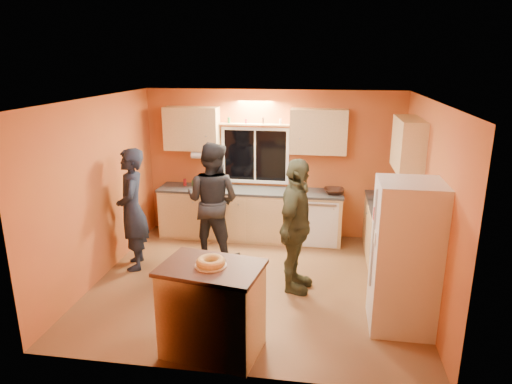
% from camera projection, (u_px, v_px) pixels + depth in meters
% --- Properties ---
extents(ground, '(4.50, 4.50, 0.00)m').
position_uv_depth(ground, '(255.00, 283.00, 6.56)').
color(ground, brown).
rests_on(ground, ground).
extents(room_shell, '(4.54, 4.04, 2.61)m').
position_uv_depth(room_shell, '(267.00, 167.00, 6.48)').
color(room_shell, '#BB5530').
rests_on(room_shell, ground).
extents(back_counter, '(4.23, 0.62, 0.90)m').
position_uv_depth(back_counter, '(270.00, 215.00, 8.04)').
color(back_counter, tan).
rests_on(back_counter, ground).
extents(right_counter, '(0.62, 1.84, 0.90)m').
position_uv_depth(right_counter, '(392.00, 248.00, 6.62)').
color(right_counter, tan).
rests_on(right_counter, ground).
extents(refrigerator, '(0.72, 0.70, 1.80)m').
position_uv_depth(refrigerator, '(405.00, 257.00, 5.27)').
color(refrigerator, silver).
rests_on(refrigerator, ground).
extents(island, '(1.16, 0.88, 1.02)m').
position_uv_depth(island, '(212.00, 308.00, 4.91)').
color(island, tan).
rests_on(island, ground).
extents(bundt_pastry, '(0.31, 0.31, 0.09)m').
position_uv_depth(bundt_pastry, '(211.00, 262.00, 4.75)').
color(bundt_pastry, '#D6B158').
rests_on(bundt_pastry, island).
extents(person_left, '(0.64, 0.79, 1.85)m').
position_uv_depth(person_left, '(132.00, 210.00, 6.83)').
color(person_left, black).
rests_on(person_left, ground).
extents(person_center, '(1.06, 0.92, 1.88)m').
position_uv_depth(person_center, '(212.00, 201.00, 7.21)').
color(person_center, black).
rests_on(person_center, ground).
extents(person_right, '(0.65, 1.16, 1.86)m').
position_uv_depth(person_right, '(296.00, 226.00, 6.14)').
color(person_right, '#333723').
rests_on(person_right, ground).
extents(mixing_bowl, '(0.35, 0.35, 0.08)m').
position_uv_depth(mixing_bowl, '(334.00, 191.00, 7.73)').
color(mixing_bowl, '#321B10').
rests_on(mixing_bowl, back_counter).
extents(utensil_crock, '(0.14, 0.14, 0.17)m').
position_uv_depth(utensil_crock, '(214.00, 184.00, 8.02)').
color(utensil_crock, beige).
rests_on(utensil_crock, back_counter).
extents(potted_plant, '(0.28, 0.25, 0.28)m').
position_uv_depth(potted_plant, '(396.00, 210.00, 6.46)').
color(potted_plant, gray).
rests_on(potted_plant, right_counter).
extents(red_box, '(0.18, 0.15, 0.07)m').
position_uv_depth(red_box, '(392.00, 215.00, 6.58)').
color(red_box, maroon).
rests_on(red_box, right_counter).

